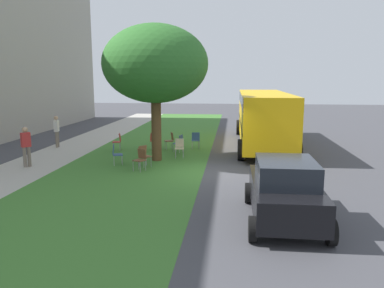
% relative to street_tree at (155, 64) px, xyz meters
% --- Properties ---
extents(ground, '(80.00, 80.00, 0.00)m').
position_rel_street_tree_xyz_m(ground, '(-1.98, -2.49, -4.26)').
color(ground, '#424247').
extents(grass_verge, '(48.00, 6.00, 0.01)m').
position_rel_street_tree_xyz_m(grass_verge, '(-1.98, 0.71, -4.26)').
color(grass_verge, '#3D752D').
rests_on(grass_verge, ground).
extents(sidewalk_strip, '(48.00, 2.80, 0.01)m').
position_rel_street_tree_xyz_m(sidewalk_strip, '(-1.98, 5.11, -4.26)').
color(sidewalk_strip, '#ADA89E').
rests_on(sidewalk_strip, ground).
extents(street_tree, '(4.60, 4.60, 5.99)m').
position_rel_street_tree_xyz_m(street_tree, '(0.00, 0.00, 0.00)').
color(street_tree, brown).
rests_on(street_tree, ground).
extents(chair_0, '(0.58, 0.58, 0.88)m').
position_rel_street_tree_xyz_m(chair_0, '(2.49, 0.61, -3.74)').
color(chair_0, '#B7332D').
rests_on(chair_0, ground).
extents(chair_1, '(0.52, 0.52, 0.88)m').
position_rel_street_tree_xyz_m(chair_1, '(1.99, -0.75, -3.74)').
color(chair_1, '#335184').
rests_on(chair_1, ground).
extents(chair_2, '(0.45, 0.45, 0.88)m').
position_rel_street_tree_xyz_m(chair_2, '(0.73, -0.94, -3.74)').
color(chair_2, beige).
rests_on(chair_2, ground).
extents(chair_3, '(0.53, 0.53, 0.88)m').
position_rel_street_tree_xyz_m(chair_3, '(-1.09, 1.55, -3.74)').
color(chair_3, '#335184').
rests_on(chair_3, ground).
extents(chair_4, '(0.48, 0.47, 0.88)m').
position_rel_street_tree_xyz_m(chair_4, '(3.00, -1.47, -3.74)').
color(chair_4, '#335184').
rests_on(chair_4, ground).
extents(chair_5, '(0.59, 0.59, 0.88)m').
position_rel_street_tree_xyz_m(chair_5, '(-1.27, 0.29, -3.74)').
color(chair_5, brown).
rests_on(chair_5, ground).
extents(chair_6, '(0.54, 0.55, 0.88)m').
position_rel_street_tree_xyz_m(chair_6, '(2.74, -0.17, -3.74)').
color(chair_6, brown).
rests_on(chair_6, ground).
extents(chair_7, '(0.49, 0.49, 0.88)m').
position_rel_street_tree_xyz_m(chair_7, '(2.13, 2.44, -3.74)').
color(chair_7, '#B7332D').
rests_on(chair_7, ground).
extents(chair_8, '(0.56, 0.55, 0.88)m').
position_rel_street_tree_xyz_m(chair_8, '(-2.02, 0.26, -3.74)').
color(chair_8, brown).
rests_on(chair_8, ground).
extents(parked_car, '(3.70, 1.92, 1.65)m').
position_rel_street_tree_xyz_m(parked_car, '(-7.00, -4.76, -3.42)').
color(parked_car, black).
rests_on(parked_car, ground).
extents(school_bus, '(10.40, 2.80, 2.88)m').
position_rel_street_tree_xyz_m(school_bus, '(4.41, -5.03, -2.50)').
color(school_bus, yellow).
rests_on(school_bus, ground).
extents(pedestrian_0, '(0.40, 0.39, 1.69)m').
position_rel_street_tree_xyz_m(pedestrian_0, '(-1.86, 5.14, -3.34)').
color(pedestrian_0, '#726659').
rests_on(pedestrian_0, ground).
extents(pedestrian_1, '(0.39, 0.25, 1.69)m').
position_rel_street_tree_xyz_m(pedestrian_1, '(2.69, 5.96, -3.34)').
color(pedestrian_1, '#726659').
rests_on(pedestrian_1, ground).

